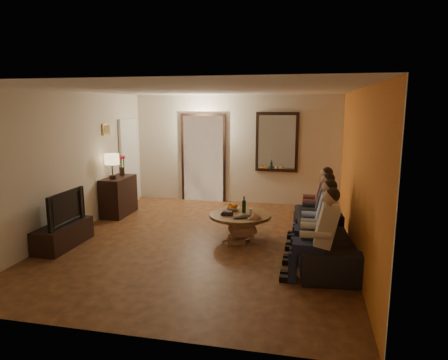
% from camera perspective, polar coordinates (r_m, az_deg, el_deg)
% --- Properties ---
extents(floor, '(5.00, 6.00, 0.01)m').
position_cam_1_polar(floor, '(7.10, -2.91, -8.70)').
color(floor, '#402311').
rests_on(floor, ground).
extents(ceiling, '(5.00, 6.00, 0.01)m').
position_cam_1_polar(ceiling, '(6.71, -3.12, 12.75)').
color(ceiling, white).
rests_on(ceiling, back_wall).
extents(back_wall, '(5.00, 0.02, 2.60)m').
position_cam_1_polar(back_wall, '(9.69, 1.64, 4.38)').
color(back_wall, beige).
rests_on(back_wall, floor).
extents(front_wall, '(5.00, 0.02, 2.60)m').
position_cam_1_polar(front_wall, '(4.03, -14.27, -4.75)').
color(front_wall, beige).
rests_on(front_wall, floor).
extents(left_wall, '(0.02, 6.00, 2.60)m').
position_cam_1_polar(left_wall, '(7.82, -21.00, 2.20)').
color(left_wall, beige).
rests_on(left_wall, floor).
extents(right_wall, '(0.02, 6.00, 2.60)m').
position_cam_1_polar(right_wall, '(6.60, 18.45, 0.93)').
color(right_wall, beige).
rests_on(right_wall, floor).
extents(orange_accent, '(0.01, 6.00, 2.60)m').
position_cam_1_polar(orange_accent, '(6.59, 18.36, 0.93)').
color(orange_accent, orange).
rests_on(orange_accent, right_wall).
extents(kitchen_doorway, '(1.00, 0.06, 2.10)m').
position_cam_1_polar(kitchen_doorway, '(9.88, -2.96, 3.03)').
color(kitchen_doorway, '#FFE0A5').
rests_on(kitchen_doorway, floor).
extents(door_trim, '(1.12, 0.04, 2.22)m').
position_cam_1_polar(door_trim, '(9.87, -2.97, 3.02)').
color(door_trim, black).
rests_on(door_trim, floor).
extents(fridge_glimpse, '(0.45, 0.03, 1.70)m').
position_cam_1_polar(fridge_glimpse, '(9.84, -1.54, 2.13)').
color(fridge_glimpse, silver).
rests_on(fridge_glimpse, floor).
extents(mirror_frame, '(1.00, 0.05, 1.40)m').
position_cam_1_polar(mirror_frame, '(9.50, 7.57, 5.39)').
color(mirror_frame, black).
rests_on(mirror_frame, back_wall).
extents(mirror_glass, '(0.86, 0.02, 1.26)m').
position_cam_1_polar(mirror_glass, '(9.47, 7.56, 5.37)').
color(mirror_glass, white).
rests_on(mirror_glass, back_wall).
extents(white_door, '(0.06, 0.85, 2.04)m').
position_cam_1_polar(white_door, '(9.82, -13.40, 2.54)').
color(white_door, white).
rests_on(white_door, floor).
extents(framed_art, '(0.03, 0.28, 0.24)m').
position_cam_1_polar(framed_art, '(8.86, -16.48, 6.95)').
color(framed_art, '#B28C33').
rests_on(framed_art, left_wall).
extents(art_canvas, '(0.01, 0.22, 0.18)m').
position_cam_1_polar(art_canvas, '(8.86, -16.40, 6.95)').
color(art_canvas, brown).
rests_on(art_canvas, left_wall).
extents(dresser, '(0.45, 0.94, 0.83)m').
position_cam_1_polar(dresser, '(8.94, -14.81, -2.24)').
color(dresser, black).
rests_on(dresser, floor).
extents(table_lamp, '(0.30, 0.30, 0.54)m').
position_cam_1_polar(table_lamp, '(8.63, -15.68, 1.90)').
color(table_lamp, beige).
rests_on(table_lamp, dresser).
extents(flower_vase, '(0.14, 0.14, 0.44)m').
position_cam_1_polar(flower_vase, '(9.02, -14.37, 2.00)').
color(flower_vase, red).
rests_on(flower_vase, dresser).
extents(tv_stand, '(0.45, 1.16, 0.39)m').
position_cam_1_polar(tv_stand, '(7.32, -21.96, -7.31)').
color(tv_stand, black).
rests_on(tv_stand, floor).
extents(tv, '(0.98, 0.13, 0.56)m').
position_cam_1_polar(tv, '(7.19, -22.22, -3.69)').
color(tv, black).
rests_on(tv, tv_stand).
extents(sofa, '(2.29, 1.07, 0.65)m').
position_cam_1_polar(sofa, '(6.43, 14.31, -8.05)').
color(sofa, black).
rests_on(sofa, floor).
extents(person_a, '(0.60, 0.40, 1.20)m').
position_cam_1_polar(person_a, '(5.49, 13.70, -8.24)').
color(person_a, tan).
rests_on(person_a, sofa).
extents(person_b, '(0.60, 0.40, 1.20)m').
position_cam_1_polar(person_b, '(6.06, 13.57, -6.44)').
color(person_b, tan).
rests_on(person_b, sofa).
extents(person_c, '(0.60, 0.40, 1.20)m').
position_cam_1_polar(person_c, '(6.64, 13.47, -4.95)').
color(person_c, tan).
rests_on(person_c, sofa).
extents(person_d, '(0.60, 0.40, 1.20)m').
position_cam_1_polar(person_d, '(7.22, 13.38, -3.69)').
color(person_d, tan).
rests_on(person_d, sofa).
extents(dog, '(0.59, 0.31, 0.56)m').
position_cam_1_polar(dog, '(6.88, 2.69, -6.88)').
color(dog, '#986246').
rests_on(dog, floor).
extents(coffee_table, '(1.38, 1.38, 0.45)m').
position_cam_1_polar(coffee_table, '(7.18, 2.32, -6.60)').
color(coffee_table, brown).
rests_on(coffee_table, floor).
extents(bowl, '(0.26, 0.26, 0.06)m').
position_cam_1_polar(bowl, '(7.34, 1.25, -4.11)').
color(bowl, white).
rests_on(bowl, coffee_table).
extents(oranges, '(0.20, 0.20, 0.08)m').
position_cam_1_polar(oranges, '(7.33, 1.25, -3.59)').
color(oranges, orange).
rests_on(oranges, bowl).
extents(wine_bottle, '(0.07, 0.07, 0.31)m').
position_cam_1_polar(wine_bottle, '(7.16, 2.88, -3.49)').
color(wine_bottle, black).
rests_on(wine_bottle, coffee_table).
extents(wine_glass, '(0.06, 0.06, 0.10)m').
position_cam_1_polar(wine_glass, '(7.12, 3.84, -4.45)').
color(wine_glass, silver).
rests_on(wine_glass, coffee_table).
extents(book_stack, '(0.20, 0.15, 0.07)m').
position_cam_1_polar(book_stack, '(7.05, 0.43, -4.71)').
color(book_stack, black).
rests_on(book_stack, coffee_table).
extents(laptop, '(0.39, 0.33, 0.03)m').
position_cam_1_polar(laptop, '(6.83, 2.76, -5.42)').
color(laptop, black).
rests_on(laptop, coffee_table).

